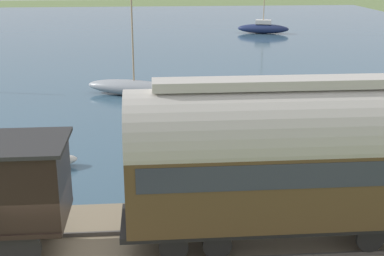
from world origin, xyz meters
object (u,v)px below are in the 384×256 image
object	(u,v)px
passenger_coach	(291,155)
rowboat_near_shore	(43,162)
rowboat_mid_harbor	(305,136)
rowboat_off_pier	(201,154)
sailboat_navy	(263,28)
sailboat_gray	(134,88)

from	to	relation	value
passenger_coach	rowboat_near_shore	world-z (taller)	passenger_coach
rowboat_mid_harbor	rowboat_off_pier	xyz separation A→B (m)	(-2.09, 5.06, 0.02)
sailboat_navy	rowboat_off_pier	distance (m)	40.39
sailboat_navy	rowboat_mid_harbor	bearing A→B (deg)	-173.32
rowboat_mid_harbor	rowboat_near_shore	bearing A→B (deg)	98.21
sailboat_gray	sailboat_navy	distance (m)	30.85
passenger_coach	rowboat_off_pier	bearing A→B (deg)	11.05
sailboat_gray	sailboat_navy	xyz separation A→B (m)	(27.52, -13.95, 0.09)
passenger_coach	sailboat_navy	world-z (taller)	sailboat_navy
rowboat_mid_harbor	rowboat_off_pier	distance (m)	5.48
rowboat_near_shore	rowboat_off_pier	size ratio (longest dim) A/B	0.95
rowboat_off_pier	rowboat_near_shore	bearing A→B (deg)	107.66
sailboat_gray	passenger_coach	bearing A→B (deg)	-143.84
rowboat_mid_harbor	rowboat_off_pier	bearing A→B (deg)	108.30
passenger_coach	rowboat_mid_harbor	xyz separation A→B (m)	(10.07, -3.51, -2.93)
rowboat_off_pier	sailboat_gray	bearing A→B (deg)	28.70
sailboat_gray	rowboat_off_pier	world-z (taller)	sailboat_gray
sailboat_navy	rowboat_near_shore	size ratio (longest dim) A/B	2.58
rowboat_off_pier	passenger_coach	bearing A→B (deg)	-155.11
rowboat_near_shore	passenger_coach	bearing A→B (deg)	-147.21
rowboat_mid_harbor	rowboat_near_shore	world-z (taller)	rowboat_near_shore
passenger_coach	rowboat_off_pier	size ratio (longest dim) A/B	3.05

